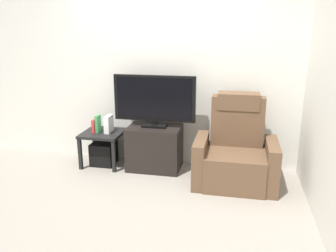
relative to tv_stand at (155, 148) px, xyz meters
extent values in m
plane|color=gray|center=(0.03, -0.82, -0.29)|extent=(6.40, 6.40, 0.00)
cube|color=silver|center=(0.03, 0.31, 1.01)|extent=(6.40, 0.06, 2.60)
cube|color=silver|center=(1.91, -0.82, 1.01)|extent=(0.06, 4.48, 2.60)
cube|color=black|center=(0.00, 0.00, 0.00)|extent=(0.70, 0.50, 0.58)
cube|color=black|center=(0.00, -0.24, 0.12)|extent=(0.64, 0.02, 0.02)
cube|color=black|center=(0.00, -0.19, 0.15)|extent=(0.34, 0.11, 0.04)
cube|color=black|center=(0.00, 0.02, 0.31)|extent=(0.32, 0.20, 0.03)
cube|color=black|center=(0.00, 0.02, 0.35)|extent=(0.06, 0.04, 0.05)
cube|color=black|center=(0.00, 0.02, 0.67)|extent=(1.08, 0.05, 0.60)
cube|color=black|center=(0.00, 0.00, 0.67)|extent=(0.99, 0.01, 0.54)
cube|color=brown|center=(1.07, -0.29, -0.08)|extent=(0.70, 0.72, 0.42)
cube|color=brown|center=(1.07, -0.02, 0.44)|extent=(0.64, 0.20, 0.62)
cube|color=brown|center=(1.07, 0.00, 0.69)|extent=(0.50, 0.26, 0.20)
cube|color=brown|center=(0.65, -0.29, -0.01)|extent=(0.14, 0.68, 0.56)
cube|color=brown|center=(1.49, -0.29, -0.01)|extent=(0.14, 0.68, 0.56)
cube|color=black|center=(-0.73, 0.00, 0.16)|extent=(0.54, 0.54, 0.04)
cube|color=black|center=(-0.97, -0.24, -0.08)|extent=(0.04, 0.04, 0.43)
cube|color=black|center=(-0.49, -0.24, -0.08)|extent=(0.04, 0.04, 0.43)
cube|color=black|center=(-0.97, 0.23, -0.08)|extent=(0.04, 0.04, 0.43)
cube|color=black|center=(-0.49, 0.23, -0.08)|extent=(0.04, 0.04, 0.43)
cube|color=black|center=(-0.73, 0.00, -0.14)|extent=(0.31, 0.31, 0.31)
cube|color=red|center=(-0.83, -0.02, 0.27)|extent=(0.04, 0.14, 0.18)
cube|color=#388C4C|center=(-0.78, -0.02, 0.29)|extent=(0.04, 0.12, 0.24)
cube|color=white|center=(-0.64, 0.01, 0.29)|extent=(0.07, 0.20, 0.23)
camera|label=1|loc=(1.06, -4.24, 1.57)|focal=36.84mm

